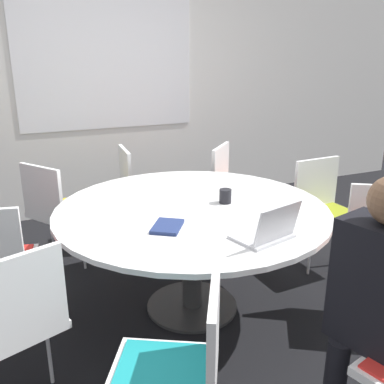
{
  "coord_description": "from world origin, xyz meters",
  "views": [
    {
      "loc": [
        -1.02,
        -2.33,
        1.66
      ],
      "look_at": [
        0.0,
        0.0,
        0.83
      ],
      "focal_mm": 40.0,
      "sensor_mm": 36.0,
      "label": 1
    }
  ],
  "objects_px": {
    "chair_4": "(140,186)",
    "laptop": "(268,231)",
    "chair_7": "(11,316)",
    "chair_1": "(384,244)",
    "chair_5": "(57,206)",
    "person_0": "(378,294)",
    "coffee_cup": "(225,196)",
    "chair_2": "(326,205)",
    "spiral_notebook": "(167,226)",
    "chair_3": "(234,185)",
    "chair_8": "(180,366)"
  },
  "relations": [
    {
      "from": "chair_4",
      "to": "chair_5",
      "type": "height_order",
      "value": "same"
    },
    {
      "from": "spiral_notebook",
      "to": "laptop",
      "type": "bearing_deg",
      "value": -40.82
    },
    {
      "from": "chair_5",
      "to": "chair_1",
      "type": "bearing_deg",
      "value": 15.07
    },
    {
      "from": "chair_1",
      "to": "chair_8",
      "type": "relative_size",
      "value": 1.0
    },
    {
      "from": "chair_5",
      "to": "person_0",
      "type": "relative_size",
      "value": 0.71
    },
    {
      "from": "chair_8",
      "to": "coffee_cup",
      "type": "bearing_deg",
      "value": -6.13
    },
    {
      "from": "laptop",
      "to": "person_0",
      "type": "bearing_deg",
      "value": 88.58
    },
    {
      "from": "chair_4",
      "to": "laptop",
      "type": "height_order",
      "value": "laptop"
    },
    {
      "from": "chair_5",
      "to": "laptop",
      "type": "xyz_separation_m",
      "value": [
        0.89,
        -1.58,
        0.26
      ]
    },
    {
      "from": "chair_4",
      "to": "coffee_cup",
      "type": "xyz_separation_m",
      "value": [
        0.21,
        -1.22,
        0.25
      ]
    },
    {
      "from": "coffee_cup",
      "to": "person_0",
      "type": "bearing_deg",
      "value": -86.85
    },
    {
      "from": "laptop",
      "to": "spiral_notebook",
      "type": "relative_size",
      "value": 1.34
    },
    {
      "from": "chair_2",
      "to": "chair_7",
      "type": "height_order",
      "value": "same"
    },
    {
      "from": "chair_2",
      "to": "person_0",
      "type": "relative_size",
      "value": 0.71
    },
    {
      "from": "chair_8",
      "to": "laptop",
      "type": "relative_size",
      "value": 2.52
    },
    {
      "from": "chair_3",
      "to": "chair_7",
      "type": "xyz_separation_m",
      "value": [
        -1.91,
        -1.38,
        0.0
      ]
    },
    {
      "from": "chair_4",
      "to": "chair_5",
      "type": "xyz_separation_m",
      "value": [
        -0.75,
        -0.24,
        0.0
      ]
    },
    {
      "from": "chair_7",
      "to": "chair_8",
      "type": "relative_size",
      "value": 1.0
    },
    {
      "from": "chair_4",
      "to": "chair_8",
      "type": "bearing_deg",
      "value": -9.27
    },
    {
      "from": "laptop",
      "to": "coffee_cup",
      "type": "height_order",
      "value": "laptop"
    },
    {
      "from": "person_0",
      "to": "laptop",
      "type": "distance_m",
      "value": 0.62
    },
    {
      "from": "chair_1",
      "to": "person_0",
      "type": "bearing_deg",
      "value": 72.65
    },
    {
      "from": "chair_4",
      "to": "person_0",
      "type": "height_order",
      "value": "person_0"
    },
    {
      "from": "chair_7",
      "to": "person_0",
      "type": "height_order",
      "value": "person_0"
    },
    {
      "from": "chair_2",
      "to": "chair_4",
      "type": "xyz_separation_m",
      "value": [
        -1.18,
        1.08,
        0.0
      ]
    },
    {
      "from": "spiral_notebook",
      "to": "chair_5",
      "type": "bearing_deg",
      "value": 110.92
    },
    {
      "from": "spiral_notebook",
      "to": "chair_1",
      "type": "bearing_deg",
      "value": -13.96
    },
    {
      "from": "chair_1",
      "to": "chair_4",
      "type": "relative_size",
      "value": 1.0
    },
    {
      "from": "chair_3",
      "to": "chair_8",
      "type": "distance_m",
      "value": 2.39
    },
    {
      "from": "chair_3",
      "to": "chair_8",
      "type": "bearing_deg",
      "value": 11.16
    },
    {
      "from": "coffee_cup",
      "to": "chair_2",
      "type": "bearing_deg",
      "value": 8.34
    },
    {
      "from": "laptop",
      "to": "chair_7",
      "type": "bearing_deg",
      "value": -20.87
    },
    {
      "from": "chair_2",
      "to": "chair_4",
      "type": "relative_size",
      "value": 1.0
    },
    {
      "from": "chair_5",
      "to": "chair_3",
      "type": "bearing_deg",
      "value": 53.72
    },
    {
      "from": "chair_4",
      "to": "laptop",
      "type": "bearing_deg",
      "value": 8.51
    },
    {
      "from": "chair_4",
      "to": "person_0",
      "type": "relative_size",
      "value": 0.71
    },
    {
      "from": "chair_3",
      "to": "spiral_notebook",
      "type": "distance_m",
      "value": 1.59
    },
    {
      "from": "chair_8",
      "to": "chair_4",
      "type": "bearing_deg",
      "value": 15.7
    },
    {
      "from": "chair_8",
      "to": "person_0",
      "type": "bearing_deg",
      "value": -70.79
    },
    {
      "from": "chair_5",
      "to": "coffee_cup",
      "type": "xyz_separation_m",
      "value": [
        0.96,
        -0.97,
        0.25
      ]
    },
    {
      "from": "chair_1",
      "to": "person_0",
      "type": "height_order",
      "value": "person_0"
    },
    {
      "from": "chair_5",
      "to": "spiral_notebook",
      "type": "xyz_separation_m",
      "value": [
        0.47,
        -1.22,
        0.21
      ]
    },
    {
      "from": "chair_7",
      "to": "chair_1",
      "type": "bearing_deg",
      "value": -23.0
    },
    {
      "from": "spiral_notebook",
      "to": "coffee_cup",
      "type": "height_order",
      "value": "coffee_cup"
    },
    {
      "from": "chair_2",
      "to": "chair_3",
      "type": "distance_m",
      "value": 0.86
    },
    {
      "from": "chair_4",
      "to": "chair_5",
      "type": "bearing_deg",
      "value": -67.72
    },
    {
      "from": "chair_5",
      "to": "chair_4",
      "type": "bearing_deg",
      "value": 74.16
    },
    {
      "from": "person_0",
      "to": "coffee_cup",
      "type": "bearing_deg",
      "value": -11.16
    },
    {
      "from": "chair_7",
      "to": "person_0",
      "type": "xyz_separation_m",
      "value": [
        1.4,
        -0.75,
        0.19
      ]
    },
    {
      "from": "chair_3",
      "to": "laptop",
      "type": "distance_m",
      "value": 1.67
    }
  ]
}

